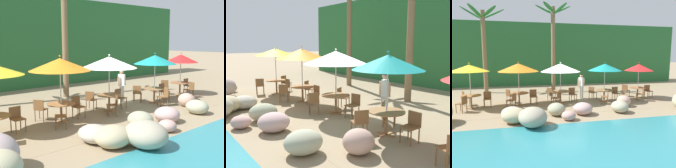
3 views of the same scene
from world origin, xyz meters
The scene contains 27 objects.
ground_plane centered at (0.00, 0.00, 0.00)m, with size 120.00×120.00×0.00m, color #937F60.
terrace_deck centered at (0.00, 0.00, 0.00)m, with size 18.00×5.20×0.01m.
foliage_backdrop centered at (0.00, 9.00, 3.00)m, with size 28.00×2.40×6.00m.
rock_seawall centered at (-2.13, -3.08, 0.38)m, with size 16.77×3.40×0.98m.
chair_yellow_seaward centered at (-4.59, -0.14, 0.51)m, with size 0.45×0.46×0.87m.
umbrella_orange centered at (-2.82, -0.14, 2.23)m, with size 2.34×2.34×2.58m.
dining_table_orange centered at (-2.82, -0.14, 0.61)m, with size 1.10×1.10×0.74m.
chair_orange_seaward centered at (-1.98, 0.00, 0.51)m, with size 0.44×0.45×0.87m.
chair_orange_inland centered at (-3.38, 0.51, 0.51)m, with size 0.59×0.59×0.87m.
chair_orange_left centered at (-3.20, -0.90, 0.51)m, with size 0.59×0.58×0.87m.
umbrella_white centered at (-0.31, -0.04, 2.18)m, with size 2.43×2.43×2.54m.
dining_table_white centered at (-0.31, -0.04, 0.61)m, with size 1.10×1.10×0.74m.
chair_white_seaward centered at (0.52, 0.17, 0.51)m, with size 0.48×0.48×0.87m.
chair_white_inland centered at (-0.83, 0.64, 0.51)m, with size 0.58×0.58×0.87m.
chair_white_left centered at (-0.69, -0.80, 0.51)m, with size 0.59×0.58×0.87m.
umbrella_teal centered at (2.53, -0.23, 2.18)m, with size 2.11×2.11×2.52m.
dining_table_teal centered at (2.53, -0.23, 0.61)m, with size 1.10×1.10×0.74m.
chair_teal_seaward centered at (3.37, -0.12, 0.51)m, with size 0.43×0.44×0.87m.
chair_teal_inland centered at (1.95, 0.40, 0.51)m, with size 0.59×0.59×0.87m.
chair_teal_left centered at (2.29, -1.05, 0.51)m, with size 0.55×0.55×0.87m.
umbrella_red centered at (5.13, 0.09, 2.11)m, with size 1.90×1.90×2.45m.
dining_table_red centered at (5.13, 0.09, 0.61)m, with size 1.10×1.10×0.74m.
chair_red_seaward centered at (5.98, 0.17, 0.51)m, with size 0.42×0.43×0.87m.
chair_red_inland centered at (4.58, 0.74, 0.51)m, with size 0.59×0.59×0.87m.
chair_red_left centered at (4.90, -0.73, 0.51)m, with size 0.55×0.55×0.87m.
palm_tree_second centered at (-0.04, 3.95, 4.43)m, with size 2.82×2.55×6.79m.
waiter_in_white centered at (1.35, 0.92, 0.99)m, with size 0.52×0.39×1.70m.
Camera 1 is at (-8.40, -9.51, 3.16)m, focal length 45.94 mm.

